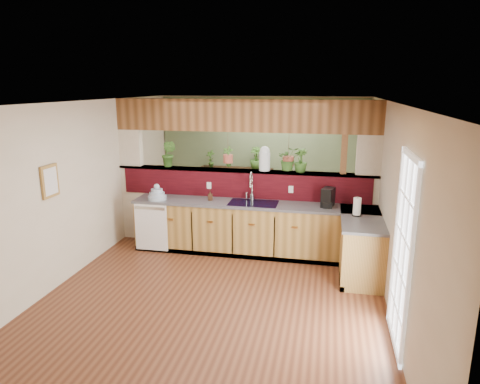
% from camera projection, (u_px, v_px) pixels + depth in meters
% --- Properties ---
extents(ground, '(4.60, 7.00, 0.01)m').
position_uv_depth(ground, '(226.00, 275.00, 6.54)').
color(ground, '#5C301C').
rests_on(ground, ground).
extents(ceiling, '(4.60, 7.00, 0.01)m').
position_uv_depth(ceiling, '(224.00, 102.00, 5.91)').
color(ceiling, brown).
rests_on(ceiling, ground).
extents(wall_back, '(4.60, 0.02, 2.60)m').
position_uv_depth(wall_back, '(262.00, 156.00, 9.55)').
color(wall_back, beige).
rests_on(wall_back, ground).
extents(wall_front, '(4.60, 0.02, 2.60)m').
position_uv_depth(wall_front, '(103.00, 317.00, 2.90)').
color(wall_front, beige).
rests_on(wall_front, ground).
extents(wall_left, '(0.02, 7.00, 2.60)m').
position_uv_depth(wall_left, '(82.00, 186.00, 6.67)').
color(wall_left, beige).
rests_on(wall_left, ground).
extents(wall_right, '(0.02, 7.00, 2.60)m').
position_uv_depth(wall_right, '(391.00, 202.00, 5.77)').
color(wall_right, beige).
rests_on(wall_right, ground).
extents(pass_through_partition, '(4.60, 0.21, 2.60)m').
position_uv_depth(pass_through_partition, '(245.00, 181.00, 7.52)').
color(pass_through_partition, beige).
rests_on(pass_through_partition, ground).
extents(pass_through_ledge, '(4.60, 0.21, 0.04)m').
position_uv_depth(pass_through_ledge, '(243.00, 171.00, 7.49)').
color(pass_through_ledge, brown).
rests_on(pass_through_ledge, ground).
extents(header_beam, '(4.60, 0.15, 0.55)m').
position_uv_depth(header_beam, '(243.00, 116.00, 7.25)').
color(header_beam, brown).
rests_on(header_beam, ground).
extents(sage_backwall, '(4.55, 0.02, 2.55)m').
position_uv_depth(sage_backwall, '(262.00, 156.00, 9.53)').
color(sage_backwall, '#5E744F').
rests_on(sage_backwall, ground).
extents(countertop, '(4.14, 1.52, 0.90)m').
position_uv_depth(countertop, '(287.00, 233.00, 7.09)').
color(countertop, olive).
rests_on(countertop, ground).
extents(dishwasher, '(0.58, 0.03, 0.82)m').
position_uv_depth(dishwasher, '(151.00, 227.00, 7.35)').
color(dishwasher, white).
rests_on(dishwasher, ground).
extents(navy_sink, '(0.82, 0.50, 0.18)m').
position_uv_depth(navy_sink, '(253.00, 208.00, 7.21)').
color(navy_sink, black).
rests_on(navy_sink, countertop).
extents(french_door, '(0.06, 1.02, 2.16)m').
position_uv_depth(french_door, '(402.00, 255.00, 4.60)').
color(french_door, white).
rests_on(french_door, ground).
extents(framed_print, '(0.04, 0.35, 0.45)m').
position_uv_depth(framed_print, '(50.00, 181.00, 5.85)').
color(framed_print, olive).
rests_on(framed_print, wall_left).
extents(faucet, '(0.22, 0.22, 0.51)m').
position_uv_depth(faucet, '(251.00, 185.00, 7.29)').
color(faucet, '#B7B7B2').
rests_on(faucet, countertop).
extents(dish_stack, '(0.32, 0.32, 0.28)m').
position_uv_depth(dish_stack, '(157.00, 195.00, 7.40)').
color(dish_stack, '#9BB0C9').
rests_on(dish_stack, countertop).
extents(soap_dispenser, '(0.10, 0.10, 0.17)m').
position_uv_depth(soap_dispenser, '(210.00, 195.00, 7.35)').
color(soap_dispenser, '#3C2316').
rests_on(soap_dispenser, countertop).
extents(coffee_maker, '(0.17, 0.28, 0.31)m').
position_uv_depth(coffee_maker, '(328.00, 198.00, 6.94)').
color(coffee_maker, black).
rests_on(coffee_maker, countertop).
extents(paper_towel, '(0.14, 0.14, 0.30)m').
position_uv_depth(paper_towel, '(357.00, 207.00, 6.46)').
color(paper_towel, black).
rests_on(paper_towel, countertop).
extents(glass_jar, '(0.19, 0.19, 0.42)m').
position_uv_depth(glass_jar, '(265.00, 158.00, 7.36)').
color(glass_jar, silver).
rests_on(glass_jar, pass_through_ledge).
extents(ledge_plant_left, '(0.29, 0.25, 0.48)m').
position_uv_depth(ledge_plant_left, '(169.00, 154.00, 7.69)').
color(ledge_plant_left, '#2D541D').
rests_on(ledge_plant_left, pass_through_ledge).
extents(ledge_plant_right, '(0.29, 0.29, 0.40)m').
position_uv_depth(ledge_plant_right, '(301.00, 160.00, 7.24)').
color(ledge_plant_right, '#2D541D').
rests_on(ledge_plant_right, pass_through_ledge).
extents(hanging_plant_a, '(0.21, 0.17, 0.55)m').
position_uv_depth(hanging_plant_a, '(228.00, 150.00, 7.45)').
color(hanging_plant_a, brown).
rests_on(hanging_plant_a, header_beam).
extents(hanging_plant_b, '(0.44, 0.40, 0.56)m').
position_uv_depth(hanging_plant_b, '(289.00, 148.00, 7.23)').
color(hanging_plant_b, brown).
rests_on(hanging_plant_b, header_beam).
extents(shelving_console, '(1.66, 0.58, 1.08)m').
position_uv_depth(shelving_console, '(236.00, 192.00, 9.61)').
color(shelving_console, black).
rests_on(shelving_console, ground).
extents(shelf_plant_a, '(0.24, 0.20, 0.38)m').
position_uv_depth(shelf_plant_a, '(211.00, 159.00, 9.54)').
color(shelf_plant_a, '#2D541D').
rests_on(shelf_plant_a, shelving_console).
extents(shelf_plant_b, '(0.33, 0.33, 0.48)m').
position_uv_depth(shelf_plant_b, '(256.00, 158.00, 9.33)').
color(shelf_plant_b, '#2D541D').
rests_on(shelf_plant_b, shelving_console).
extents(floor_plant, '(0.76, 0.69, 0.72)m').
position_uv_depth(floor_plant, '(284.00, 217.00, 8.24)').
color(floor_plant, '#2D541D').
rests_on(floor_plant, ground).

